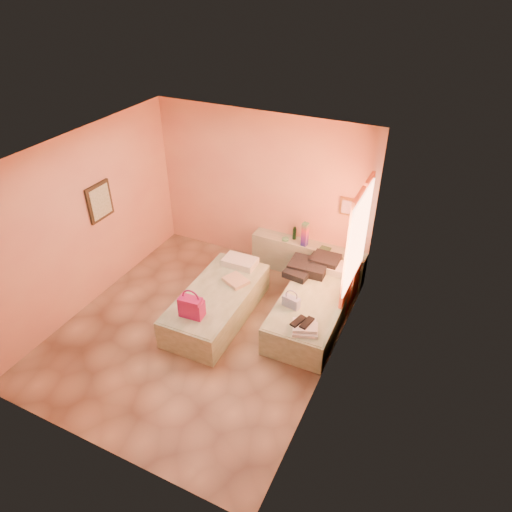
# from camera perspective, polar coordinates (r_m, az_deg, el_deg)

# --- Properties ---
(ground) EXTENTS (4.50, 4.50, 0.00)m
(ground) POSITION_cam_1_polar(r_m,az_deg,el_deg) (7.23, -7.00, -9.10)
(ground) COLOR tan
(ground) RESTS_ON ground
(room_walls) EXTENTS (4.02, 4.51, 2.81)m
(room_walls) POSITION_cam_1_polar(r_m,az_deg,el_deg) (6.49, -3.91, 5.11)
(room_walls) COLOR #E4A67A
(room_walls) RESTS_ON ground
(headboard_ledge) EXTENTS (2.05, 0.30, 0.65)m
(headboard_ledge) POSITION_cam_1_polar(r_m,az_deg,el_deg) (8.18, 6.42, -0.38)
(headboard_ledge) COLOR #9EAD8D
(headboard_ledge) RESTS_ON ground
(bed_left) EXTENTS (0.94, 2.02, 0.50)m
(bed_left) POSITION_cam_1_polar(r_m,az_deg,el_deg) (7.28, -4.87, -5.97)
(bed_left) COLOR beige
(bed_left) RESTS_ON ground
(bed_right) EXTENTS (0.94, 2.02, 0.50)m
(bed_right) POSITION_cam_1_polar(r_m,az_deg,el_deg) (7.21, 7.08, -6.63)
(bed_right) COLOR beige
(bed_right) RESTS_ON ground
(water_bottle) EXTENTS (0.07, 0.07, 0.23)m
(water_bottle) POSITION_cam_1_polar(r_m,az_deg,el_deg) (8.06, 4.82, 2.85)
(water_bottle) COLOR #12321B
(water_bottle) RESTS_ON headboard_ledge
(rainbow_box) EXTENTS (0.11, 0.11, 0.44)m
(rainbow_box) POSITION_cam_1_polar(r_m,az_deg,el_deg) (7.84, 6.14, 2.71)
(rainbow_box) COLOR #AC155A
(rainbow_box) RESTS_ON headboard_ledge
(small_dish) EXTENTS (0.16, 0.16, 0.03)m
(small_dish) POSITION_cam_1_polar(r_m,az_deg,el_deg) (8.07, 3.70, 2.11)
(small_dish) COLOR #559C65
(small_dish) RESTS_ON headboard_ledge
(green_book) EXTENTS (0.19, 0.14, 0.03)m
(green_book) POSITION_cam_1_polar(r_m,az_deg,el_deg) (7.87, 8.65, 0.89)
(green_book) COLOR #284A2B
(green_book) RESTS_ON headboard_ledge
(flower_vase) EXTENTS (0.26, 0.26, 0.27)m
(flower_vase) POSITION_cam_1_polar(r_m,az_deg,el_deg) (7.82, 12.03, 1.25)
(flower_vase) COLOR silver
(flower_vase) RESTS_ON headboard_ledge
(magenta_handbag) EXTENTS (0.36, 0.22, 0.33)m
(magenta_handbag) POSITION_cam_1_polar(r_m,az_deg,el_deg) (6.62, -8.05, -6.27)
(magenta_handbag) COLOR #AC155A
(magenta_handbag) RESTS_ON bed_left
(khaki_garment) EXTENTS (0.45, 0.42, 0.06)m
(khaki_garment) POSITION_cam_1_polar(r_m,az_deg,el_deg) (7.27, -2.54, -3.10)
(khaki_garment) COLOR tan
(khaki_garment) RESTS_ON bed_left
(clothes_pile) EXTENTS (0.67, 0.67, 0.20)m
(clothes_pile) POSITION_cam_1_polar(r_m,az_deg,el_deg) (7.52, 6.97, -1.29)
(clothes_pile) COLOR black
(clothes_pile) RESTS_ON bed_right
(blue_handbag) EXTENTS (0.28, 0.16, 0.17)m
(blue_handbag) POSITION_cam_1_polar(r_m,az_deg,el_deg) (6.79, 4.42, -5.73)
(blue_handbag) COLOR #3F5398
(blue_handbag) RESTS_ON bed_right
(towel_stack) EXTENTS (0.43, 0.40, 0.10)m
(towel_stack) POSITION_cam_1_polar(r_m,az_deg,el_deg) (6.42, 6.18, -8.98)
(towel_stack) COLOR silver
(towel_stack) RESTS_ON bed_right
(sandal_pair) EXTENTS (0.26, 0.31, 0.03)m
(sandal_pair) POSITION_cam_1_polar(r_m,az_deg,el_deg) (6.41, 5.79, -8.25)
(sandal_pair) COLOR black
(sandal_pair) RESTS_ON towel_stack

